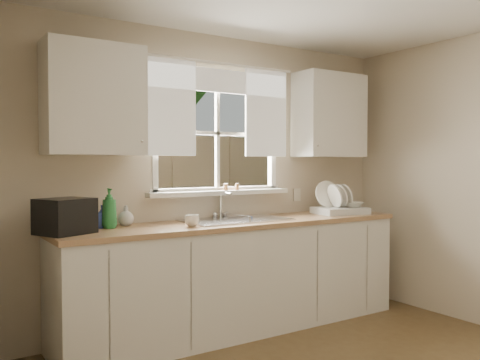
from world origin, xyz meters
TOP-DOWN VIEW (x-y plane):
  - room_walls at (0.00, -0.07)m, footprint 3.62×4.02m
  - window at (0.00, 2.00)m, footprint 1.38×0.16m
  - curtains at (0.00, 1.95)m, footprint 1.50×0.03m
  - base_cabinets at (0.00, 1.68)m, footprint 3.00×0.62m
  - countertop at (0.00, 1.68)m, footprint 3.04×0.65m
  - upper_cabinet_left at (-1.15, 1.82)m, footprint 0.70×0.33m
  - upper_cabinet_right at (1.15, 1.82)m, footprint 0.70×0.33m
  - wall_outlet at (0.88, 1.99)m, footprint 0.08×0.01m
  - sill_jars at (0.10, 1.94)m, footprint 0.16×0.04m
  - backyard at (0.58, 8.42)m, footprint 20.00×10.00m
  - sink at (0.00, 1.71)m, footprint 0.88×0.52m
  - dish_rack at (1.12, 1.65)m, footprint 0.51×0.42m
  - bowl at (1.25, 1.60)m, footprint 0.25×0.25m
  - soap_bottle_a at (-1.05, 1.80)m, footprint 0.12×0.12m
  - soap_bottle_b at (-1.09, 1.85)m, footprint 0.08×0.09m
  - soap_bottle_c at (-0.89, 1.88)m, footprint 0.13×0.13m
  - saucer at (-1.30, 1.68)m, footprint 0.18×0.18m
  - cup at (-0.49, 1.56)m, footprint 0.13×0.13m
  - black_appliance at (-1.40, 1.67)m, footprint 0.42×0.40m

SIDE VIEW (x-z plane):
  - base_cabinets at x=0.00m, z-range 0.00..0.87m
  - sink at x=0.00m, z-range 0.64..1.04m
  - countertop at x=0.00m, z-range 0.87..0.91m
  - saucer at x=-1.30m, z-range 0.91..0.92m
  - cup at x=-0.49m, z-range 0.91..1.00m
  - dish_rack at x=1.12m, z-range 0.82..1.13m
  - soap_bottle_c at x=-0.89m, z-range 0.91..1.06m
  - soap_bottle_b at x=-1.09m, z-range 0.91..1.08m
  - bowl at x=1.25m, z-range 0.97..1.02m
  - black_appliance at x=-1.40m, z-range 0.91..1.15m
  - soap_bottle_a at x=-1.05m, z-range 0.91..1.20m
  - wall_outlet at x=0.88m, z-range 1.02..1.14m
  - sill_jars at x=0.10m, z-range 1.15..1.21m
  - room_walls at x=0.00m, z-range -0.01..2.49m
  - window at x=0.00m, z-range 0.95..2.02m
  - upper_cabinet_left at x=-1.15m, z-range 1.45..2.25m
  - upper_cabinet_right at x=1.15m, z-range 1.45..2.25m
  - curtains at x=0.00m, z-range 1.53..2.34m
  - backyard at x=0.58m, z-range 0.40..6.53m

